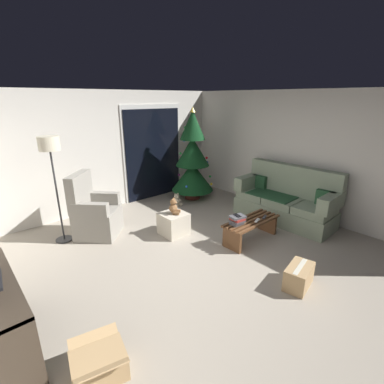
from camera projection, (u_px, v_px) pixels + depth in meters
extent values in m
plane|color=#9E9384|center=(203.00, 263.00, 4.21)|extent=(7.00, 7.00, 0.00)
cube|color=silver|center=(104.00, 152.00, 5.98)|extent=(5.72, 0.12, 2.50)
cube|color=silver|center=(307.00, 155.00, 5.61)|extent=(0.12, 6.00, 2.50)
cube|color=silver|center=(153.00, 152.00, 6.73)|extent=(1.60, 0.02, 2.20)
cube|color=black|center=(154.00, 154.00, 6.73)|extent=(1.50, 0.02, 2.10)
cube|color=gray|center=(283.00, 212.00, 5.61)|extent=(0.81, 1.92, 0.34)
cube|color=gray|center=(315.00, 210.00, 5.09)|extent=(0.70, 0.62, 0.14)
cube|color=gray|center=(284.00, 201.00, 5.52)|extent=(0.70, 0.62, 0.14)
cube|color=gray|center=(257.00, 194.00, 5.95)|extent=(0.70, 0.62, 0.14)
cube|color=gray|center=(294.00, 180.00, 5.61)|extent=(0.25, 1.90, 0.60)
cube|color=gray|center=(331.00, 203.00, 4.86)|extent=(0.77, 0.22, 0.28)
cube|color=gray|center=(248.00, 182.00, 6.07)|extent=(0.77, 0.22, 0.28)
cube|color=#234C2D|center=(272.00, 195.00, 5.65)|extent=(0.62, 0.92, 0.02)
cube|color=#234C2D|center=(325.00, 198.00, 5.08)|extent=(0.13, 0.32, 0.28)
cube|color=#234C2D|center=(259.00, 182.00, 6.05)|extent=(0.13, 0.32, 0.28)
cube|color=brown|center=(260.00, 224.00, 4.64)|extent=(1.10, 0.05, 0.04)
cube|color=brown|center=(256.00, 222.00, 4.71)|extent=(1.10, 0.05, 0.04)
cube|color=brown|center=(251.00, 221.00, 4.77)|extent=(1.10, 0.05, 0.04)
cube|color=brown|center=(247.00, 219.00, 4.83)|extent=(1.10, 0.05, 0.04)
cube|color=brown|center=(243.00, 218.00, 4.89)|extent=(1.10, 0.05, 0.04)
cube|color=brown|center=(232.00, 240.00, 4.52)|extent=(0.05, 0.36, 0.34)
cube|color=brown|center=(267.00, 223.00, 5.14)|extent=(0.05, 0.36, 0.34)
cube|color=silver|center=(257.00, 220.00, 4.72)|extent=(0.16, 0.09, 0.02)
cube|color=#333338|center=(265.00, 217.00, 4.85)|extent=(0.16, 0.09, 0.02)
cube|color=#4C4C51|center=(237.00, 223.00, 4.59)|extent=(0.22, 0.17, 0.04)
cube|color=#4C4C51|center=(237.00, 221.00, 4.59)|extent=(0.24, 0.21, 0.03)
cube|color=#A32D28|center=(237.00, 219.00, 4.58)|extent=(0.20, 0.21, 0.04)
cube|color=#4C4C51|center=(238.00, 217.00, 4.57)|extent=(0.28, 0.22, 0.03)
cube|color=black|center=(237.00, 215.00, 4.57)|extent=(0.11, 0.16, 0.01)
cylinder|color=#4C1E19|center=(192.00, 196.00, 6.89)|extent=(0.36, 0.36, 0.10)
cylinder|color=brown|center=(192.00, 192.00, 6.85)|extent=(0.08, 0.08, 0.12)
cone|color=#0F3819|center=(192.00, 176.00, 6.73)|extent=(1.00, 1.00, 0.66)
cone|color=#0F3819|center=(192.00, 151.00, 6.53)|extent=(0.79, 0.79, 0.66)
cone|color=#0F3819|center=(192.00, 125.00, 6.34)|extent=(0.58, 0.58, 0.66)
sphere|color=#1E8C33|center=(210.00, 176.00, 6.86)|extent=(0.06, 0.06, 0.06)
sphere|color=#B233A5|center=(181.00, 158.00, 6.81)|extent=(0.06, 0.06, 0.06)
sphere|color=#1E8C33|center=(203.00, 157.00, 6.82)|extent=(0.06, 0.06, 0.06)
sphere|color=gold|center=(211.00, 184.00, 6.62)|extent=(0.06, 0.06, 0.06)
sphere|color=blue|center=(184.00, 140.00, 6.31)|extent=(0.06, 0.06, 0.06)
sphere|color=#B233A5|center=(190.00, 132.00, 6.59)|extent=(0.06, 0.06, 0.06)
sphere|color=blue|center=(186.00, 187.00, 6.34)|extent=(0.06, 0.06, 0.06)
sphere|color=#1E8C33|center=(185.00, 127.00, 6.38)|extent=(0.06, 0.06, 0.06)
sphere|color=#1E8C33|center=(181.00, 153.00, 6.41)|extent=(0.06, 0.06, 0.06)
sphere|color=#B233A5|center=(188.00, 135.00, 6.60)|extent=(0.06, 0.06, 0.06)
sphere|color=#B233A5|center=(179.00, 175.00, 7.03)|extent=(0.06, 0.06, 0.06)
sphere|color=blue|center=(207.00, 162.00, 6.73)|extent=(0.06, 0.06, 0.06)
sphere|color=red|center=(207.00, 158.00, 6.63)|extent=(0.06, 0.06, 0.06)
cone|color=#EAD14C|center=(192.00, 109.00, 6.23)|extent=(0.14, 0.14, 0.12)
cube|color=gray|center=(99.00, 227.00, 5.03)|extent=(0.96, 0.96, 0.31)
cube|color=gray|center=(98.00, 214.00, 4.95)|extent=(0.96, 0.96, 0.18)
cube|color=gray|center=(80.00, 192.00, 4.84)|extent=(0.60, 0.59, 0.64)
cube|color=gray|center=(104.00, 198.00, 5.15)|extent=(0.50, 0.51, 0.22)
cube|color=gray|center=(91.00, 209.00, 4.62)|extent=(0.50, 0.51, 0.22)
cylinder|color=#2D2D30|center=(64.00, 239.00, 4.87)|extent=(0.28, 0.28, 0.02)
cylinder|color=#2D2D30|center=(58.00, 197.00, 4.62)|extent=(0.03, 0.03, 1.55)
cylinder|color=beige|center=(49.00, 143.00, 4.34)|extent=(0.32, 0.32, 0.22)
cube|color=#382D23|center=(6.00, 347.00, 2.77)|extent=(0.40, 1.40, 0.04)
cube|color=#382D23|center=(14.00, 367.00, 2.17)|extent=(0.40, 0.04, 0.75)
cube|color=#A32D28|center=(17.00, 379.00, 2.29)|extent=(0.30, 0.04, 0.28)
cube|color=#285684|center=(15.00, 373.00, 2.32)|extent=(0.30, 0.04, 0.31)
cube|color=#337042|center=(13.00, 367.00, 2.36)|extent=(0.30, 0.04, 0.34)
cube|color=#B79333|center=(12.00, 365.00, 2.40)|extent=(0.30, 0.04, 0.30)
cube|color=beige|center=(174.00, 224.00, 5.05)|extent=(0.44, 0.44, 0.39)
cylinder|color=brown|center=(177.00, 211.00, 5.01)|extent=(0.12, 0.13, 0.06)
cylinder|color=brown|center=(176.00, 213.00, 4.92)|extent=(0.12, 0.13, 0.06)
sphere|color=brown|center=(173.00, 208.00, 4.95)|extent=(0.15, 0.15, 0.15)
sphere|color=brown|center=(173.00, 202.00, 4.91)|extent=(0.11, 0.11, 0.11)
sphere|color=#A37A51|center=(176.00, 203.00, 4.91)|extent=(0.04, 0.04, 0.04)
sphere|color=brown|center=(174.00, 199.00, 4.93)|extent=(0.04, 0.04, 0.04)
sphere|color=brown|center=(173.00, 200.00, 4.86)|extent=(0.04, 0.04, 0.04)
sphere|color=brown|center=(175.00, 206.00, 5.01)|extent=(0.06, 0.06, 0.06)
sphere|color=brown|center=(173.00, 209.00, 4.88)|extent=(0.06, 0.06, 0.06)
cylinder|color=beige|center=(180.00, 204.00, 6.43)|extent=(0.08, 0.12, 0.06)
cylinder|color=beige|center=(176.00, 205.00, 6.38)|extent=(0.08, 0.12, 0.06)
sphere|color=beige|center=(177.00, 201.00, 6.43)|extent=(0.15, 0.15, 0.15)
sphere|color=beige|center=(177.00, 196.00, 6.39)|extent=(0.11, 0.11, 0.11)
sphere|color=#F4E5C1|center=(178.00, 197.00, 6.36)|extent=(0.04, 0.04, 0.04)
sphere|color=beige|center=(178.00, 194.00, 6.40)|extent=(0.04, 0.04, 0.04)
sphere|color=beige|center=(175.00, 194.00, 6.36)|extent=(0.04, 0.04, 0.04)
sphere|color=beige|center=(180.00, 200.00, 6.45)|extent=(0.06, 0.06, 0.06)
sphere|color=beige|center=(174.00, 201.00, 6.37)|extent=(0.06, 0.06, 0.06)
cube|color=tan|center=(99.00, 366.00, 2.45)|extent=(0.51, 0.40, 0.27)
cube|color=tan|center=(93.00, 336.00, 2.56)|extent=(0.44, 0.19, 0.06)
cube|color=tan|center=(102.00, 371.00, 2.24)|extent=(0.44, 0.19, 0.06)
cube|color=tan|center=(299.00, 276.00, 3.65)|extent=(0.51, 0.36, 0.29)
cube|color=beige|center=(300.00, 267.00, 3.60)|extent=(0.43, 0.14, 0.00)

